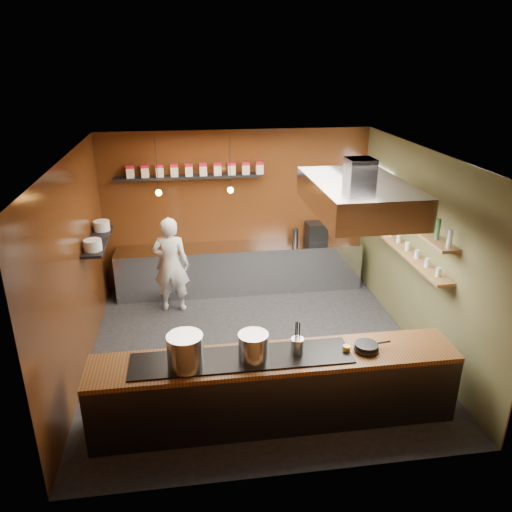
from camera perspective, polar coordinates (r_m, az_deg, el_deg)
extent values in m
plane|color=black|center=(7.84, 0.03, -10.64)|extent=(5.00, 5.00, 0.00)
plane|color=#3F220B|center=(9.49, -2.13, 5.25)|extent=(5.00, 0.00, 5.00)
plane|color=#3F220B|center=(7.26, -19.91, -1.50)|extent=(0.00, 5.00, 5.00)
plane|color=brown|center=(7.88, 18.34, 0.55)|extent=(0.00, 5.00, 5.00)
plane|color=silver|center=(6.72, 0.04, 11.44)|extent=(5.00, 5.00, 0.00)
plane|color=white|center=(9.21, 13.84, 6.69)|extent=(0.00, 1.00, 1.00)
cube|color=silver|center=(9.54, -1.83, -1.37)|extent=(4.60, 0.65, 0.90)
cube|color=#38383D|center=(6.30, 2.18, -15.11)|extent=(4.40, 0.70, 0.86)
cube|color=brown|center=(6.04, 2.25, -11.62)|extent=(4.40, 0.72, 0.06)
cube|color=black|center=(5.96, -1.61, -11.61)|extent=(2.60, 0.55, 0.02)
cube|color=black|center=(9.13, -7.79, 8.94)|extent=(2.60, 0.26, 0.04)
cube|color=black|center=(8.12, -17.59, 1.66)|extent=(0.30, 1.40, 0.04)
cube|color=olive|center=(7.93, 16.74, 4.10)|extent=(0.26, 2.80, 0.04)
cube|color=olive|center=(8.08, 16.38, 0.93)|extent=(0.26, 2.80, 0.04)
cube|color=#38383D|center=(6.68, 11.81, 9.61)|extent=(0.35, 0.35, 0.30)
cube|color=silver|center=(6.76, 11.58, 6.72)|extent=(1.20, 2.00, 0.40)
cube|color=white|center=(6.82, 11.45, 5.02)|extent=(1.00, 1.80, 0.02)
cylinder|color=black|center=(8.42, -11.29, 10.06)|extent=(0.01, 0.01, 0.90)
sphere|color=orange|center=(8.52, -11.06, 7.11)|extent=(0.10, 0.10, 0.10)
cylinder|color=black|center=(8.44, -3.00, 10.48)|extent=(0.01, 0.01, 0.90)
sphere|color=orange|center=(8.54, -2.94, 7.52)|extent=(0.10, 0.10, 0.10)
cube|color=beige|center=(9.16, -14.16, 9.19)|extent=(0.13, 0.13, 0.17)
cube|color=#A71423|center=(9.13, -14.23, 9.86)|extent=(0.13, 0.13, 0.05)
cube|color=beige|center=(9.13, -12.55, 9.30)|extent=(0.13, 0.13, 0.17)
cube|color=#A71423|center=(9.11, -12.61, 9.97)|extent=(0.13, 0.13, 0.05)
cube|color=beige|center=(9.12, -10.93, 9.40)|extent=(0.13, 0.13, 0.17)
cube|color=#A71423|center=(9.09, -10.98, 10.08)|extent=(0.13, 0.13, 0.05)
cube|color=beige|center=(9.11, -9.31, 9.50)|extent=(0.13, 0.13, 0.17)
cube|color=#A71423|center=(9.08, -9.35, 10.18)|extent=(0.13, 0.13, 0.05)
cube|color=beige|center=(9.11, -7.68, 9.59)|extent=(0.13, 0.13, 0.17)
cube|color=#A71423|center=(9.08, -7.71, 10.26)|extent=(0.14, 0.13, 0.05)
cube|color=beige|center=(9.11, -6.05, 9.67)|extent=(0.13, 0.13, 0.17)
cube|color=#A71423|center=(9.09, -6.08, 10.35)|extent=(0.14, 0.13, 0.05)
cube|color=beige|center=(9.12, -4.42, 9.74)|extent=(0.13, 0.13, 0.17)
cube|color=#A71423|center=(9.10, -4.45, 10.42)|extent=(0.14, 0.13, 0.05)
cube|color=beige|center=(9.14, -2.80, 9.81)|extent=(0.13, 0.13, 0.17)
cube|color=#A71423|center=(9.12, -2.82, 10.48)|extent=(0.14, 0.13, 0.05)
cube|color=beige|center=(9.17, -1.19, 9.86)|extent=(0.13, 0.13, 0.17)
cube|color=#A71423|center=(9.15, -1.20, 10.54)|extent=(0.14, 0.13, 0.05)
cube|color=beige|center=(9.20, 0.41, 9.91)|extent=(0.13, 0.13, 0.17)
cube|color=#A71423|center=(9.18, 0.41, 10.58)|extent=(0.14, 0.13, 0.05)
cylinder|color=silver|center=(7.67, -18.15, 1.20)|extent=(0.26, 0.26, 0.16)
cylinder|color=silver|center=(8.51, -17.24, 3.33)|extent=(0.26, 0.26, 0.16)
cylinder|color=silver|center=(6.79, 21.26, 1.82)|extent=(0.06, 0.06, 0.24)
cylinder|color=#2D5933|center=(7.06, 20.03, 2.73)|extent=(0.06, 0.06, 0.24)
cylinder|color=#8C601E|center=(7.33, 18.89, 3.57)|extent=(0.06, 0.06, 0.24)
cylinder|color=silver|center=(7.61, 17.83, 4.35)|extent=(0.06, 0.06, 0.24)
cylinder|color=#2D5933|center=(7.89, 16.85, 5.07)|extent=(0.06, 0.06, 0.24)
cylinder|color=#8C601E|center=(8.17, 15.93, 5.74)|extent=(0.06, 0.06, 0.24)
cylinder|color=silver|center=(8.46, 15.07, 6.37)|extent=(0.06, 0.06, 0.24)
cylinder|color=#2D5933|center=(8.75, 14.26, 6.95)|extent=(0.06, 0.06, 0.24)
cylinder|color=#8C601E|center=(9.04, 13.51, 7.49)|extent=(0.06, 0.06, 0.24)
cylinder|color=silver|center=(7.10, 20.12, -1.74)|extent=(0.07, 0.07, 0.13)
cylinder|color=silver|center=(7.37, 18.97, -0.73)|extent=(0.07, 0.07, 0.13)
cylinder|color=silver|center=(7.64, 17.91, 0.21)|extent=(0.07, 0.07, 0.13)
cylinder|color=silver|center=(7.91, 16.91, 1.08)|extent=(0.07, 0.07, 0.13)
cylinder|color=silver|center=(8.19, 15.99, 1.90)|extent=(0.07, 0.07, 0.13)
cylinder|color=silver|center=(8.47, 15.12, 2.66)|extent=(0.07, 0.07, 0.13)
cylinder|color=silver|center=(8.76, 14.31, 3.37)|extent=(0.07, 0.07, 0.13)
cylinder|color=silver|center=(9.05, 13.55, 4.03)|extent=(0.07, 0.07, 0.13)
cylinder|color=#B5B7BC|center=(5.75, -8.07, -10.72)|extent=(0.50, 0.50, 0.40)
cylinder|color=silver|center=(5.84, -0.31, -10.34)|extent=(0.44, 0.44, 0.33)
cylinder|color=silver|center=(6.00, 4.72, -10.22)|extent=(0.20, 0.20, 0.20)
cylinder|color=black|center=(6.24, 12.49, -10.22)|extent=(0.30, 0.30, 0.04)
cylinder|color=black|center=(6.22, 12.52, -9.93)|extent=(0.28, 0.28, 0.04)
cylinder|color=black|center=(6.32, 14.39, -9.54)|extent=(0.18, 0.05, 0.02)
cylinder|color=gold|center=(6.17, 10.30, -10.40)|extent=(0.11, 0.11, 0.08)
cube|color=black|center=(9.62, 6.90, 2.74)|extent=(0.39, 0.37, 0.37)
imported|color=white|center=(8.76, -9.70, -0.99)|extent=(0.68, 0.50, 1.71)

